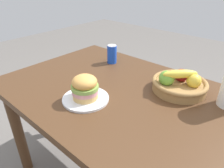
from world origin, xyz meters
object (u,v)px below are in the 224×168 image
Objects in this scene: soda_can at (112,54)px; fruit_basket at (179,83)px; sandwich at (85,87)px; plate at (86,99)px.

fruit_basket is (0.53, -0.05, -0.02)m from soda_can.
fruit_basket is (0.31, 0.39, -0.03)m from sandwich.
fruit_basket is at bearing 52.12° from plate.
sandwich is at bearing -127.88° from fruit_basket.
sandwich reaches higher than soda_can.
plate is at bearing -127.88° from fruit_basket.
soda_can is at bearing 116.36° from plate.
plate is 0.50m from fruit_basket.
fruit_basket is at bearing 52.12° from sandwich.
fruit_basket reaches higher than plate.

